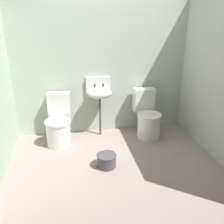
% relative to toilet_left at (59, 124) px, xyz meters
% --- Properties ---
extents(ground_plane, '(3.31, 2.89, 0.08)m').
position_rel_toilet_left_xyz_m(ground_plane, '(0.76, -0.89, -0.36)').
color(ground_plane, gray).
extents(wall_back, '(3.31, 0.10, 2.24)m').
position_rel_toilet_left_xyz_m(wall_back, '(0.76, 0.40, 0.80)').
color(wall_back, '#B1BCAD').
rests_on(wall_back, ground).
extents(toilet_left, '(0.44, 0.63, 0.78)m').
position_rel_toilet_left_xyz_m(toilet_left, '(0.00, 0.00, 0.00)').
color(toilet_left, silver).
rests_on(toilet_left, ground).
extents(toilet_right, '(0.42, 0.61, 0.78)m').
position_rel_toilet_left_xyz_m(toilet_right, '(1.48, -0.00, 0.00)').
color(toilet_right, white).
rests_on(toilet_right, ground).
extents(sink, '(0.42, 0.35, 0.99)m').
position_rel_toilet_left_xyz_m(sink, '(0.69, 0.19, 0.43)').
color(sink, '#48454B').
rests_on(sink, ground).
extents(bucket, '(0.27, 0.27, 0.19)m').
position_rel_toilet_left_xyz_m(bucket, '(0.64, -0.84, -0.22)').
color(bucket, '#48454B').
rests_on(bucket, ground).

